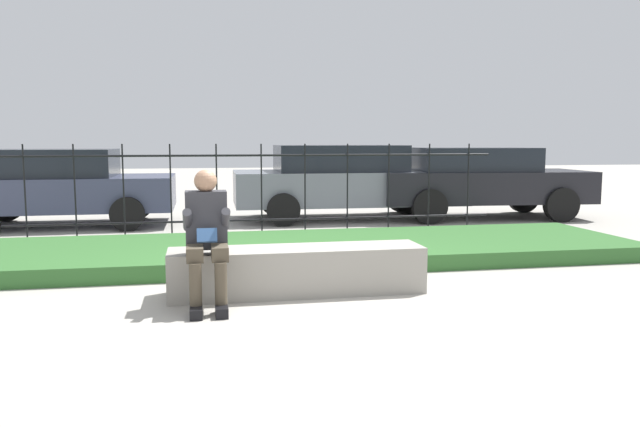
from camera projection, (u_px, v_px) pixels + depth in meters
The scene contains 8 objects.
ground_plane at pixel (298, 293), 6.30m from camera, with size 60.00×60.00×0.00m, color #A8A399.
stone_bench at pixel (297, 273), 6.27m from camera, with size 2.54×0.58×0.46m.
person_seated_reader at pixel (207, 232), 5.73m from camera, with size 0.42×0.73×1.26m.
grass_berm at pixel (275, 251), 8.14m from camera, with size 9.58×2.39×0.20m.
iron_fence at pixel (262, 189), 9.72m from camera, with size 7.58×0.03×1.48m.
car_parked_left at pixel (60, 186), 11.21m from camera, with size 3.93×2.00×1.38m.
car_parked_right at pixel (479, 180), 12.40m from camera, with size 4.26×2.08×1.40m.
car_parked_center at pixel (345, 180), 12.26m from camera, with size 4.49×2.09×1.45m.
Camera 1 is at (-0.98, -6.09, 1.53)m, focal length 35.00 mm.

